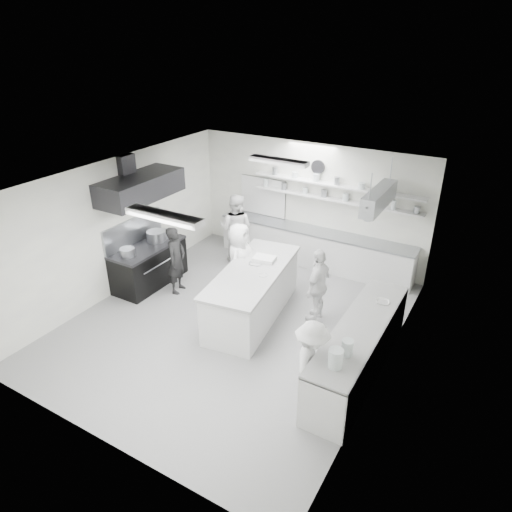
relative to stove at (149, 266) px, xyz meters
The scene contains 27 objects.
floor 2.67m from the stove, ahead, with size 6.00×7.00×0.02m, color gray.
ceiling 3.67m from the stove, ahead, with size 6.00×7.00×0.02m, color white.
wall_back 4.18m from the stove, 50.01° to the left, with size 6.00×0.04×3.00m, color silver.
wall_front 4.80m from the stove, 56.31° to the right, with size 6.00×0.04×3.00m, color silver.
wall_left 1.19m from the stove, 135.00° to the right, with size 0.04×7.00×3.00m, color silver.
wall_right 5.71m from the stove, ahead, with size 0.04×7.00×3.00m, color silver.
stove is the anchor object (origin of this frame).
exhaust_hood 1.90m from the stove, 90.00° to the right, with size 0.85×2.00×0.50m, color #232326.
back_counter 4.03m from the stove, 43.99° to the left, with size 5.00×0.60×0.92m, color silver.
shelf_lower 4.63m from the stove, 41.99° to the left, with size 4.20×0.26×0.04m, color silver.
shelf_upper 4.74m from the stove, 41.99° to the left, with size 4.20×0.26×0.04m, color silver.
pass_through_window 3.49m from the stove, 67.12° to the left, with size 1.30×0.04×1.00m, color black.
wall_clock 4.60m from the stove, 47.54° to the left, with size 0.32×0.32×0.05m, color white.
right_counter 5.28m from the stove, ahead, with size 0.74×3.30×0.94m, color silver.
pot_rack 5.35m from the stove, 23.50° to the left, with size 0.30×1.60×0.40m, color #94979E.
light_fixture_front 4.22m from the stove, 40.24° to the right, with size 1.30×0.25×0.10m, color silver.
light_fixture_rear 3.86m from the stove, 28.30° to the left, with size 1.30×0.25×0.10m, color silver.
prep_island 2.77m from the stove, ahead, with size 1.03×2.76×1.02m, color silver.
stove_pot 0.69m from the stove, 90.00° to the left, with size 0.43×0.43×0.29m, color #94979E.
cook_stove 0.86m from the stove, ahead, with size 0.57×0.37×1.56m, color black.
cook_back 2.34m from the stove, 60.95° to the left, with size 0.87×0.68×1.79m, color white.
cook_island_left 2.24m from the stove, 15.13° to the left, with size 0.84×0.55×1.73m, color white.
cook_island_right 4.03m from the stove, ahead, with size 0.92×0.38×1.57m, color white.
cook_right 5.09m from the stove, 18.80° to the right, with size 0.96×0.55×1.48m, color white.
bowl_island_a 2.77m from the stove, ahead, with size 0.27×0.27×0.07m, color #94979E.
bowl_island_b 3.11m from the stove, ahead, with size 0.19×0.19×0.06m, color silver.
bowl_right 5.37m from the stove, ahead, with size 0.24×0.24×0.06m, color silver.
Camera 1 is at (4.33, -6.57, 5.41)m, focal length 32.41 mm.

